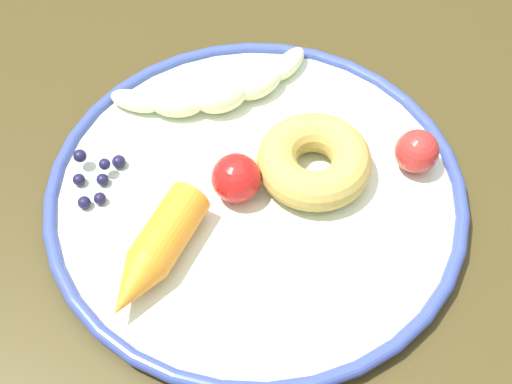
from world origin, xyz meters
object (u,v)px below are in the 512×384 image
at_px(dining_table, 213,269).
at_px(banana, 218,92).
at_px(tomato_mid, 417,151).
at_px(plate, 256,194).
at_px(tomato_near, 236,178).
at_px(blueberry_pile, 96,176).
at_px(donut, 314,161).
at_px(carrot_orange, 154,253).

relative_size(dining_table, banana, 5.21).
bearing_deg(tomato_mid, banana, -48.72).
bearing_deg(plate, tomato_near, -23.01).
bearing_deg(blueberry_pile, tomato_mid, 158.63).
bearing_deg(donut, carrot_orange, 9.98).
distance_m(dining_table, banana, 0.17).
distance_m(plate, tomato_near, 0.03).
height_order(donut, tomato_near, tomato_near).
height_order(tomato_near, tomato_mid, tomato_near).
xyz_separation_m(dining_table, blueberry_pile, (0.08, -0.06, 0.13)).
height_order(carrot_orange, blueberry_pile, carrot_orange).
xyz_separation_m(banana, tomato_near, (0.03, 0.10, 0.01)).
distance_m(carrot_orange, donut, 0.16).
xyz_separation_m(carrot_orange, tomato_mid, (-0.24, 0.00, 0.00)).
bearing_deg(plate, dining_table, -16.37).
xyz_separation_m(plate, blueberry_pile, (0.12, -0.07, 0.01)).
xyz_separation_m(plate, tomato_near, (0.02, -0.01, 0.02)).
height_order(banana, carrot_orange, carrot_orange).
distance_m(banana, carrot_orange, 0.18).
bearing_deg(banana, tomato_near, 74.94).
bearing_deg(plate, blueberry_pile, -29.73).
bearing_deg(tomato_mid, plate, -13.22).
relative_size(dining_table, donut, 10.51).
bearing_deg(tomato_near, carrot_orange, 23.07).
distance_m(dining_table, carrot_orange, 0.16).
relative_size(donut, blueberry_pile, 1.81).
distance_m(blueberry_pile, tomato_near, 0.12).
bearing_deg(banana, tomato_mid, 131.28).
relative_size(plate, tomato_mid, 9.46).
height_order(plate, carrot_orange, carrot_orange).
height_order(banana, tomato_mid, tomato_mid).
distance_m(donut, tomato_near, 0.07).
height_order(dining_table, carrot_orange, carrot_orange).
height_order(blueberry_pile, tomato_near, tomato_near).
xyz_separation_m(banana, blueberry_pile, (0.13, 0.04, -0.00)).
bearing_deg(carrot_orange, blueberry_pile, -79.89).
xyz_separation_m(dining_table, tomato_mid, (-0.18, 0.04, 0.14)).
xyz_separation_m(banana, donut, (-0.04, 0.11, 0.00)).
relative_size(blueberry_pile, tomato_mid, 1.43).
bearing_deg(tomato_near, tomato_mid, 165.75).
distance_m(banana, tomato_mid, 0.19).
xyz_separation_m(plate, donut, (-0.05, 0.00, 0.02)).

